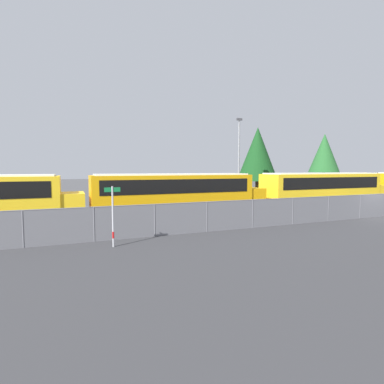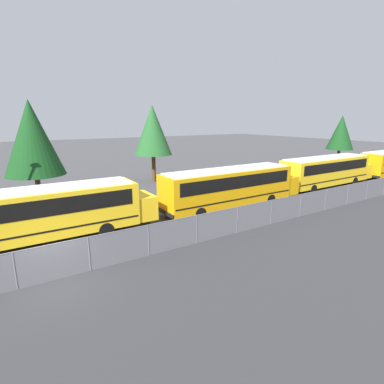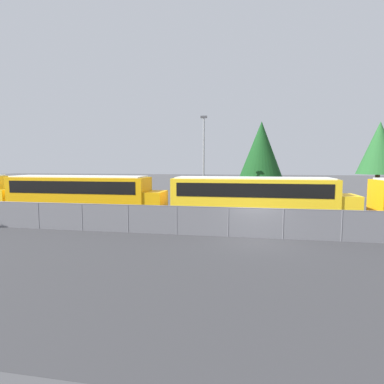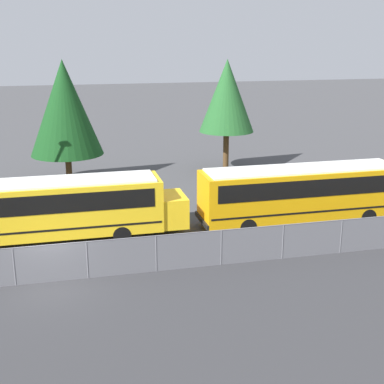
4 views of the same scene
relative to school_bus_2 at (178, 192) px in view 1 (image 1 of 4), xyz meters
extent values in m
plane|color=#424244|center=(13.45, -5.12, -1.89)|extent=(200.00, 200.00, 0.00)
cube|color=#9EA0A5|center=(13.45, -5.12, -1.04)|extent=(105.47, 0.03, 1.69)
cube|color=slate|center=(13.45, -5.13, -1.04)|extent=(105.47, 0.01, 1.69)
cylinder|color=slate|center=(13.45, -5.12, -0.20)|extent=(105.47, 0.05, 0.05)
cylinder|color=slate|center=(-9.15, -5.12, -1.04)|extent=(0.07, 0.07, 1.69)
cylinder|color=slate|center=(-6.14, -5.12, -1.04)|extent=(0.07, 0.07, 1.69)
cylinder|color=slate|center=(-3.12, -5.12, -1.04)|extent=(0.07, 0.07, 1.69)
cylinder|color=slate|center=(-0.11, -5.12, -1.04)|extent=(0.07, 0.07, 1.69)
cylinder|color=slate|center=(2.90, -5.12, -1.04)|extent=(0.07, 0.07, 1.69)
cylinder|color=slate|center=(5.92, -5.12, -1.04)|extent=(0.07, 0.07, 1.69)
cylinder|color=slate|center=(8.93, -5.12, -1.04)|extent=(0.07, 0.07, 1.69)
cylinder|color=slate|center=(11.94, -5.12, -1.04)|extent=(0.07, 0.07, 1.69)
cube|color=yellow|center=(-7.01, -0.01, -0.64)|extent=(1.37, 2.38, 1.58)
cylinder|color=black|center=(-9.86, 1.16, -1.43)|extent=(0.92, 0.28, 0.92)
cylinder|color=black|center=(-9.86, -1.18, -1.43)|extent=(0.92, 0.28, 0.92)
cube|color=orange|center=(-0.28, 0.00, -0.11)|extent=(11.38, 2.58, 2.64)
cube|color=black|center=(-0.28, 0.00, 0.47)|extent=(10.47, 2.62, 0.95)
cube|color=black|center=(-0.28, 0.00, -0.85)|extent=(11.15, 2.61, 0.10)
cube|color=orange|center=(6.09, 0.00, -0.64)|extent=(1.37, 2.38, 1.58)
cube|color=black|center=(-6.02, 0.00, -1.28)|extent=(0.12, 2.58, 0.24)
cube|color=silver|center=(-0.28, 0.00, 1.26)|extent=(10.81, 2.33, 0.10)
cylinder|color=black|center=(3.25, 1.17, -1.43)|extent=(0.92, 0.28, 0.92)
cylinder|color=black|center=(3.25, -1.17, -1.43)|extent=(0.92, 0.28, 0.92)
cylinder|color=black|center=(-3.81, 1.17, -1.43)|extent=(0.92, 0.28, 0.92)
cylinder|color=black|center=(-3.81, -1.17, -1.43)|extent=(0.92, 0.28, 0.92)
cube|color=yellow|center=(13.32, -0.22, -0.11)|extent=(11.38, 2.58, 2.64)
cube|color=black|center=(13.32, -0.22, 0.47)|extent=(10.47, 2.62, 0.95)
cube|color=black|center=(13.32, -0.22, -0.85)|extent=(11.15, 2.61, 0.10)
cube|color=yellow|center=(19.70, -0.22, -0.64)|extent=(1.37, 2.38, 1.58)
cube|color=black|center=(7.58, -0.22, -1.28)|extent=(0.12, 2.58, 0.24)
cube|color=silver|center=(13.32, -0.22, 1.26)|extent=(10.81, 2.33, 0.10)
cylinder|color=black|center=(16.85, 0.95, -1.43)|extent=(0.92, 0.28, 0.92)
cylinder|color=black|center=(16.85, -1.39, -1.43)|extent=(0.92, 0.28, 0.92)
cylinder|color=black|center=(9.80, 0.95, -1.43)|extent=(0.92, 0.28, 0.92)
cylinder|color=black|center=(9.80, -1.39, -1.43)|extent=(0.92, 0.28, 0.92)
cylinder|color=#B7B7BC|center=(-5.42, -6.47, -0.51)|extent=(0.08, 0.08, 2.75)
cylinder|color=red|center=(-5.42, -6.47, -1.34)|extent=(0.09, 0.09, 0.30)
cube|color=#147238|center=(-5.42, -6.47, 0.71)|extent=(0.70, 0.02, 0.20)
cylinder|color=gray|center=(8.93, 6.45, 2.31)|extent=(0.16, 0.16, 8.41)
cube|color=#47474C|center=(8.93, 6.45, 6.67)|extent=(0.60, 0.24, 0.20)
cylinder|color=#51381E|center=(26.56, 12.32, -0.35)|extent=(0.44, 0.44, 3.08)
cone|color=#235B28|center=(26.56, 12.32, 3.92)|extent=(4.20, 4.20, 5.46)
cylinder|color=#51381E|center=(14.51, 11.23, -0.84)|extent=(0.44, 0.44, 2.11)
cone|color=#144219|center=(14.51, 11.23, 3.50)|extent=(5.05, 5.05, 6.57)
camera|label=1|loc=(-7.20, -20.12, 1.62)|focal=28.00mm
camera|label=2|loc=(12.10, -18.58, 5.09)|focal=28.00mm
camera|label=3|loc=(12.82, -22.00, 2.26)|focal=28.00mm
camera|label=4|loc=(14.34, -26.88, 8.22)|focal=50.00mm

